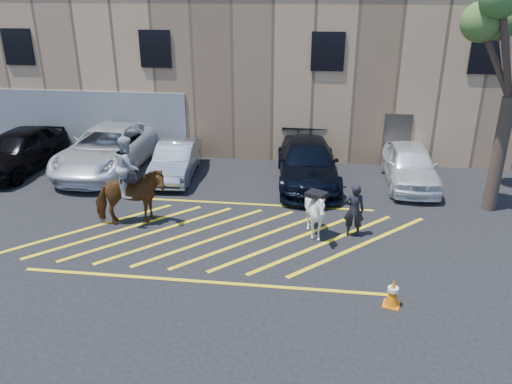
# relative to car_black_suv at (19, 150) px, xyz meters

# --- Properties ---
(ground) EXTENTS (90.00, 90.00, 0.00)m
(ground) POSITION_rel_car_black_suv_xyz_m (9.19, -4.47, -0.85)
(ground) COLOR black
(ground) RESTS_ON ground
(car_black_suv) EXTENTS (2.20, 5.08, 1.71)m
(car_black_suv) POSITION_rel_car_black_suv_xyz_m (0.00, 0.00, 0.00)
(car_black_suv) COLOR black
(car_black_suv) RESTS_ON ground
(car_white_pickup) EXTENTS (2.96, 6.24, 1.72)m
(car_white_pickup) POSITION_rel_car_black_suv_xyz_m (3.54, 0.57, 0.01)
(car_white_pickup) COLOR silver
(car_white_pickup) RESTS_ON ground
(car_silver_sedan) EXTENTS (1.73, 4.21, 1.36)m
(car_silver_sedan) POSITION_rel_car_black_suv_xyz_m (6.49, 0.08, -0.18)
(car_silver_sedan) COLOR #8E939B
(car_silver_sedan) RESTS_ON ground
(car_blue_suv) EXTENTS (2.73, 5.62, 1.58)m
(car_blue_suv) POSITION_rel_car_black_suv_xyz_m (11.62, 0.08, -0.07)
(car_blue_suv) COLOR black
(car_blue_suv) RESTS_ON ground
(car_white_suv) EXTENTS (1.81, 4.47, 1.52)m
(car_white_suv) POSITION_rel_car_black_suv_xyz_m (15.45, 0.42, -0.09)
(car_white_suv) COLOR white
(car_white_suv) RESTS_ON ground
(handler) EXTENTS (0.60, 0.40, 1.65)m
(handler) POSITION_rel_car_black_suv_xyz_m (13.13, -4.17, -0.03)
(handler) COLOR black
(handler) RESTS_ON ground
(warehouse) EXTENTS (32.42, 10.20, 7.30)m
(warehouse) POSITION_rel_car_black_suv_xyz_m (9.18, 7.52, 2.80)
(warehouse) COLOR tan
(warehouse) RESTS_ON ground
(hatching_zone) EXTENTS (12.60, 5.12, 0.01)m
(hatching_zone) POSITION_rel_car_black_suv_xyz_m (9.19, -4.77, -0.85)
(hatching_zone) COLOR yellow
(hatching_zone) RESTS_ON ground
(mounted_bay) EXTENTS (2.37, 1.61, 2.87)m
(mounted_bay) POSITION_rel_car_black_suv_xyz_m (6.28, -4.28, 0.30)
(mounted_bay) COLOR brown
(mounted_bay) RESTS_ON ground
(saddled_white) EXTENTS (1.77, 1.83, 1.54)m
(saddled_white) POSITION_rel_car_black_suv_xyz_m (12.00, -4.42, -0.07)
(saddled_white) COLOR silver
(saddled_white) RESTS_ON ground
(traffic_cone) EXTENTS (0.46, 0.46, 0.73)m
(traffic_cone) POSITION_rel_car_black_suv_xyz_m (13.87, -7.70, -0.49)
(traffic_cone) COLOR orange
(traffic_cone) RESTS_ON ground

